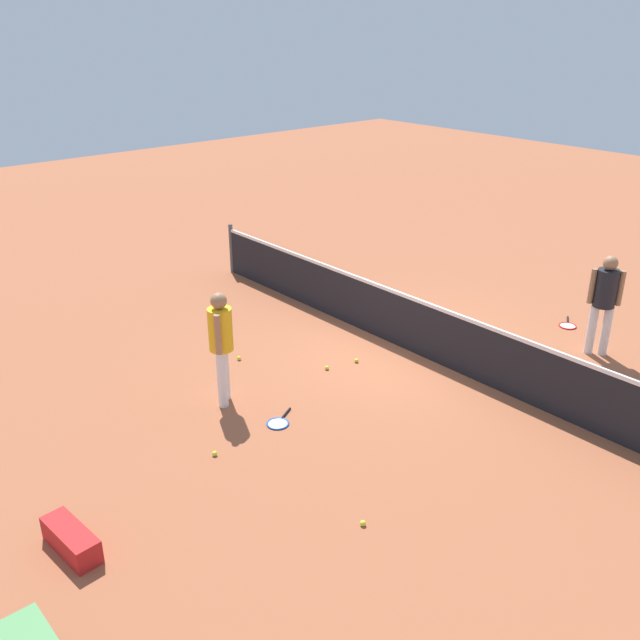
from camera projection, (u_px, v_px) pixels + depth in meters
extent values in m
plane|color=#9E5638|center=(402.00, 347.00, 11.73)|extent=(40.00, 40.00, 0.00)
cylinder|color=#4C4C51|center=(231.00, 248.00, 14.96)|extent=(0.09, 0.09, 1.07)
cube|color=black|center=(403.00, 322.00, 11.55)|extent=(10.00, 0.02, 0.91)
cube|color=white|center=(404.00, 295.00, 11.35)|extent=(10.00, 0.04, 0.06)
cylinder|color=white|center=(222.00, 380.00, 9.79)|extent=(0.20, 0.20, 0.85)
cylinder|color=white|center=(224.00, 372.00, 10.00)|extent=(0.20, 0.20, 0.85)
cylinder|color=yellow|center=(220.00, 329.00, 9.60)|extent=(0.48, 0.48, 0.62)
cylinder|color=#9E704C|center=(218.00, 335.00, 9.39)|extent=(0.13, 0.13, 0.58)
cylinder|color=#9E704C|center=(223.00, 322.00, 9.79)|extent=(0.13, 0.13, 0.58)
sphere|color=#9E704C|center=(219.00, 301.00, 9.43)|extent=(0.32, 0.32, 0.23)
cylinder|color=white|center=(606.00, 331.00, 11.31)|extent=(0.20, 0.20, 0.85)
cylinder|color=white|center=(592.00, 330.00, 11.36)|extent=(0.20, 0.20, 0.85)
cylinder|color=black|center=(606.00, 288.00, 11.04)|extent=(0.47, 0.47, 0.62)
cylinder|color=#9E704C|center=(621.00, 288.00, 10.98)|extent=(0.13, 0.13, 0.58)
cylinder|color=#9E704C|center=(592.00, 286.00, 11.07)|extent=(0.13, 0.13, 0.58)
sphere|color=#9E704C|center=(611.00, 263.00, 10.87)|extent=(0.32, 0.32, 0.23)
torus|color=blue|center=(278.00, 424.00, 9.51)|extent=(0.42, 0.42, 0.02)
cylinder|color=silver|center=(278.00, 424.00, 9.51)|extent=(0.36, 0.36, 0.00)
cylinder|color=black|center=(286.00, 413.00, 9.75)|extent=(0.16, 0.26, 0.03)
torus|color=red|center=(568.00, 326.00, 12.50)|extent=(0.43, 0.43, 0.02)
cylinder|color=silver|center=(568.00, 326.00, 12.50)|extent=(0.37, 0.37, 0.00)
cylinder|color=black|center=(568.00, 320.00, 12.74)|extent=(0.17, 0.26, 0.03)
sphere|color=#C6E033|center=(356.00, 360.00, 11.20)|extent=(0.07, 0.07, 0.07)
sphere|color=#C6E033|center=(239.00, 358.00, 11.28)|extent=(0.07, 0.07, 0.07)
sphere|color=#C6E033|center=(327.00, 368.00, 10.97)|extent=(0.07, 0.07, 0.07)
sphere|color=#C6E033|center=(215.00, 454.00, 8.82)|extent=(0.07, 0.07, 0.07)
sphere|color=#C6E033|center=(363.00, 523.00, 7.61)|extent=(0.07, 0.07, 0.07)
sphere|color=#C6E033|center=(223.00, 338.00, 11.98)|extent=(0.07, 0.07, 0.07)
cylinder|color=#333338|center=(38.00, 634.00, 6.04)|extent=(0.06, 0.06, 0.42)
cube|color=#B21E1E|center=(71.00, 540.00, 7.22)|extent=(0.82, 0.34, 0.28)
cylinder|color=black|center=(55.00, 524.00, 7.44)|extent=(0.12, 0.27, 0.27)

